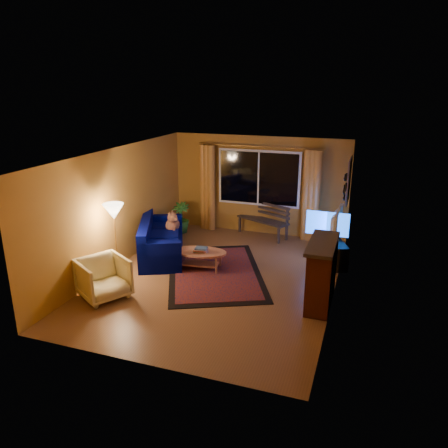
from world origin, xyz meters
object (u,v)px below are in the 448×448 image
(coffee_table, at_px, (200,260))
(tv_console, at_px, (330,250))
(armchair, at_px, (103,276))
(floor_lamp, at_px, (116,242))
(sofa, at_px, (162,238))
(bench, at_px, (262,228))

(coffee_table, bearing_deg, tv_console, 27.72)
(tv_console, bearing_deg, armchair, -162.52)
(armchair, relative_size, floor_lamp, 0.53)
(coffee_table, bearing_deg, sofa, 159.67)
(tv_console, bearing_deg, floor_lamp, -171.50)
(bench, bearing_deg, coffee_table, -81.33)
(coffee_table, bearing_deg, floor_lamp, -144.29)
(sofa, xyz_separation_m, coffee_table, (1.10, -0.41, -0.22))
(sofa, xyz_separation_m, tv_console, (3.62, 0.92, -0.16))
(sofa, xyz_separation_m, armchair, (-0.08, -2.15, -0.01))
(sofa, distance_m, tv_console, 3.73)
(bench, relative_size, coffee_table, 1.26)
(armchair, xyz_separation_m, floor_lamp, (-0.19, 0.76, 0.37))
(sofa, bearing_deg, coffee_table, -44.49)
(sofa, height_order, armchair, sofa)
(sofa, bearing_deg, armchair, -116.42)
(floor_lamp, height_order, coffee_table, floor_lamp)
(floor_lamp, bearing_deg, armchair, -76.24)
(armchair, bearing_deg, tv_console, -19.13)
(sofa, bearing_deg, tv_console, -9.91)
(sofa, distance_m, armchair, 2.15)
(floor_lamp, bearing_deg, sofa, 78.93)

